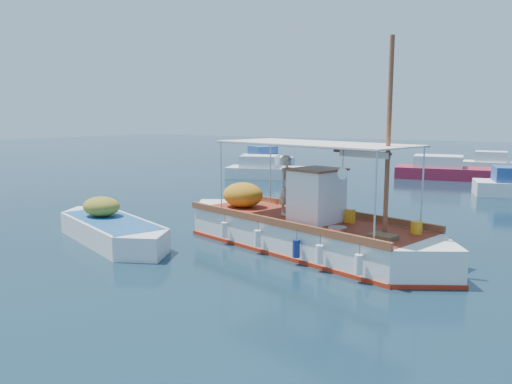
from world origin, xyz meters
The scene contains 7 objects.
ground centered at (0.00, 0.00, 0.00)m, with size 160.00×160.00×0.00m, color black.
fishing_caique centered at (0.06, 0.35, 0.59)m, with size 10.44×5.10×6.64m.
dinghy centered at (-6.07, -2.11, 0.35)m, with size 6.35×3.63×1.67m.
bg_boat_nw centered at (-9.77, 16.22, 0.49)m, with size 6.71×4.18×1.80m.
bg_boat_n centered at (1.28, 22.36, 0.49)m, with size 8.26×3.84×1.80m.
bg_boat_far_w centered at (-15.18, 25.44, 0.49)m, with size 6.15×5.10×1.80m.
bg_boat_far_n centered at (3.80, 28.73, 0.49)m, with size 5.76×2.25×1.80m.
Camera 1 is at (6.79, -14.19, 4.28)m, focal length 35.00 mm.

